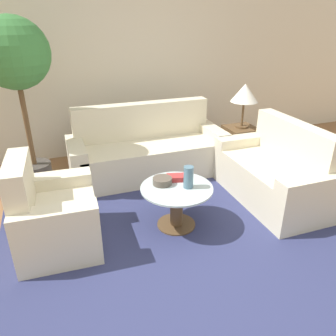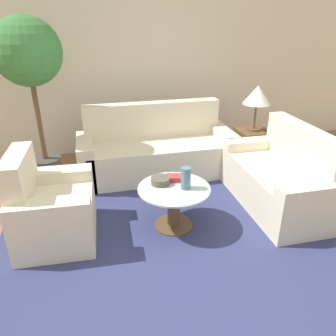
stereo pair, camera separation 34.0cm
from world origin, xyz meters
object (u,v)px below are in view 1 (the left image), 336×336
(vase, at_px, (188,177))
(loveseat, at_px, (275,175))
(coffee_table, at_px, (177,201))
(book_stack, at_px, (176,178))
(potted_plant, at_px, (16,67))
(sofa_main, at_px, (147,152))
(bowl, at_px, (162,181))
(armchair, at_px, (51,218))
(table_lamp, at_px, (245,94))

(vase, bearing_deg, loveseat, 8.72)
(coffee_table, height_order, book_stack, book_stack)
(coffee_table, relative_size, vase, 3.25)
(potted_plant, height_order, book_stack, potted_plant)
(sofa_main, relative_size, bowl, 10.59)
(armchair, xyz_separation_m, potted_plant, (-0.14, 1.27, 1.18))
(sofa_main, height_order, bowl, sofa_main)
(vase, distance_m, bowl, 0.28)
(bowl, bearing_deg, sofa_main, 80.41)
(loveseat, xyz_separation_m, book_stack, (-1.24, 0.00, 0.18))
(coffee_table, height_order, potted_plant, potted_plant)
(coffee_table, bearing_deg, potted_plant, 134.37)
(loveseat, height_order, vase, loveseat)
(loveseat, distance_m, book_stack, 1.26)
(loveseat, relative_size, book_stack, 6.71)
(armchair, bearing_deg, potted_plant, 9.29)
(loveseat, distance_m, table_lamp, 1.26)
(vase, bearing_deg, potted_plant, 135.74)
(sofa_main, distance_m, table_lamp, 1.54)
(armchair, height_order, potted_plant, potted_plant)
(potted_plant, relative_size, book_stack, 9.24)
(vase, relative_size, book_stack, 1.02)
(coffee_table, bearing_deg, sofa_main, 85.96)
(vase, distance_m, book_stack, 0.21)
(sofa_main, relative_size, coffee_table, 2.85)
(bowl, distance_m, book_stack, 0.17)
(potted_plant, bearing_deg, sofa_main, -2.20)
(sofa_main, xyz_separation_m, loveseat, (1.20, -1.18, -0.00))
(sofa_main, distance_m, book_stack, 1.19)
(armchair, distance_m, book_stack, 1.27)
(bowl, bearing_deg, potted_plant, 134.38)
(loveseat, bearing_deg, book_stack, -89.76)
(book_stack, bearing_deg, loveseat, 15.05)
(potted_plant, bearing_deg, coffee_table, -45.63)
(potted_plant, distance_m, vase, 2.23)
(table_lamp, bearing_deg, armchair, -158.39)
(sofa_main, xyz_separation_m, potted_plant, (-1.44, 0.06, 1.18))
(armchair, xyz_separation_m, vase, (1.31, -0.15, 0.26))
(coffee_table, distance_m, potted_plant, 2.26)
(armchair, distance_m, vase, 1.34)
(table_lamp, bearing_deg, book_stack, -143.97)
(vase, xyz_separation_m, bowl, (-0.22, 0.15, -0.08))
(table_lamp, distance_m, bowl, 1.94)
(armchair, distance_m, coffee_table, 1.21)
(armchair, relative_size, potted_plant, 0.44)
(sofa_main, relative_size, vase, 9.27)
(potted_plant, relative_size, vase, 9.05)
(bowl, relative_size, book_stack, 0.89)
(armchair, bearing_deg, table_lamp, -65.59)
(sofa_main, bearing_deg, loveseat, -44.39)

